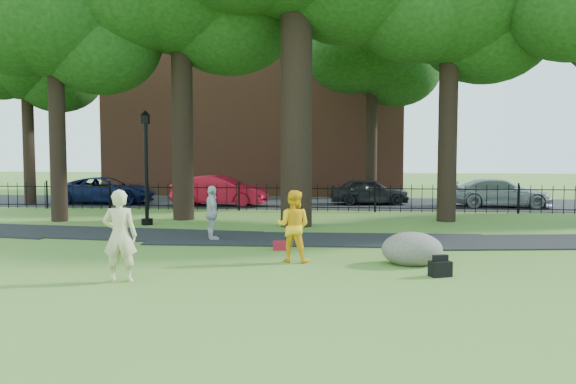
# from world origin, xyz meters

# --- Properties ---
(ground) EXTENTS (120.00, 120.00, 0.00)m
(ground) POSITION_xyz_m (0.00, 0.00, 0.00)
(ground) COLOR #497127
(ground) RESTS_ON ground
(footpath) EXTENTS (36.07, 3.85, 0.03)m
(footpath) POSITION_xyz_m (1.00, 3.90, 0.00)
(footpath) COLOR black
(footpath) RESTS_ON ground
(street) EXTENTS (80.00, 7.00, 0.02)m
(street) POSITION_xyz_m (0.00, 16.00, 0.00)
(street) COLOR black
(street) RESTS_ON ground
(iron_fence) EXTENTS (44.00, 0.04, 1.20)m
(iron_fence) POSITION_xyz_m (0.00, 12.00, 0.60)
(iron_fence) COLOR black
(iron_fence) RESTS_ON ground
(brick_building) EXTENTS (18.00, 8.00, 12.00)m
(brick_building) POSITION_xyz_m (-4.00, 24.00, 6.00)
(brick_building) COLOR brown
(brick_building) RESTS_ON ground
(tree_row) EXTENTS (26.82, 7.96, 12.42)m
(tree_row) POSITION_xyz_m (0.52, 8.40, 8.15)
(tree_row) COLOR black
(tree_row) RESTS_ON ground
(woman) EXTENTS (0.73, 0.53, 1.85)m
(woman) POSITION_xyz_m (-2.75, -1.84, 0.92)
(woman) COLOR beige
(woman) RESTS_ON ground
(man) EXTENTS (0.93, 0.78, 1.70)m
(man) POSITION_xyz_m (0.50, 0.57, 0.85)
(man) COLOR yellow
(man) RESTS_ON ground
(pedestrian) EXTENTS (0.75, 1.02, 1.61)m
(pedestrian) POSITION_xyz_m (-2.17, 3.51, 0.81)
(pedestrian) COLOR silver
(pedestrian) RESTS_ON ground
(boulder) EXTENTS (1.65, 1.43, 0.81)m
(boulder) POSITION_xyz_m (3.26, 0.49, 0.41)
(boulder) COLOR #6C695A
(boulder) RESTS_ON ground
(lamppost) EXTENTS (0.40, 0.40, 4.07)m
(lamppost) POSITION_xyz_m (-5.33, 6.76, 2.00)
(lamppost) COLOR black
(lamppost) RESTS_ON ground
(backpack) EXTENTS (0.50, 0.42, 0.32)m
(backpack) POSITION_xyz_m (3.69, -0.74, 0.16)
(backpack) COLOR black
(backpack) RESTS_ON ground
(red_bag) EXTENTS (0.39, 0.28, 0.24)m
(red_bag) POSITION_xyz_m (0.00, 2.07, 0.12)
(red_bag) COLOR maroon
(red_bag) RESTS_ON ground
(red_sedan) EXTENTS (4.60, 1.88, 1.48)m
(red_sedan) POSITION_xyz_m (-4.33, 13.97, 0.74)
(red_sedan) COLOR red
(red_sedan) RESTS_ON ground
(navy_van) EXTENTS (5.03, 2.61, 1.35)m
(navy_van) POSITION_xyz_m (-10.28, 14.52, 0.68)
(navy_van) COLOR #0C153E
(navy_van) RESTS_ON ground
(grey_car) EXTENTS (3.98, 1.84, 1.32)m
(grey_car) POSITION_xyz_m (2.91, 15.50, 0.66)
(grey_car) COLOR black
(grey_car) RESTS_ON ground
(silver_car) EXTENTS (4.72, 2.14, 1.34)m
(silver_car) POSITION_xyz_m (9.00, 14.85, 0.67)
(silver_car) COLOR #9C9DA4
(silver_car) RESTS_ON ground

